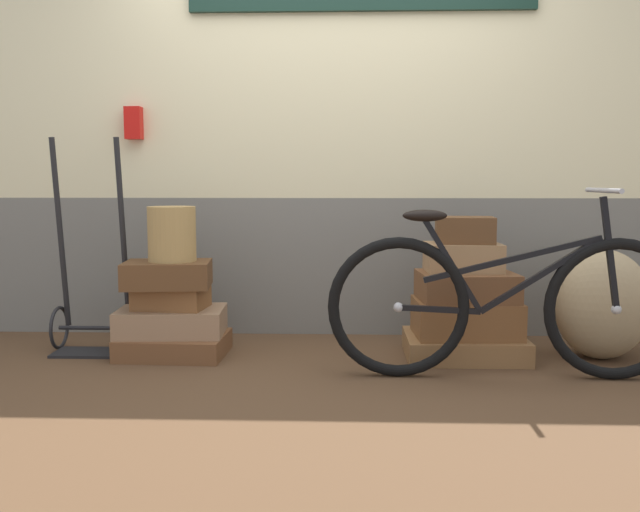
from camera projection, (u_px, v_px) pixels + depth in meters
name	position (u px, v px, depth m)	size (l,w,h in m)	color
ground	(324.00, 371.00, 3.67)	(8.71, 5.20, 0.06)	#513823
station_building	(331.00, 124.00, 4.36)	(6.71, 0.74, 2.68)	slate
suitcase_0	(174.00, 345.00, 3.88)	(0.59, 0.43, 0.12)	brown
suitcase_1	(172.00, 321.00, 3.89)	(0.59, 0.38, 0.15)	#937051
suitcase_2	(171.00, 297.00, 3.88)	(0.39, 0.28, 0.13)	brown
suitcase_3	(168.00, 274.00, 3.83)	(0.47, 0.33, 0.15)	brown
suitcase_4	(464.00, 346.00, 3.84)	(0.66, 0.49, 0.13)	olive
suitcase_5	(466.00, 318.00, 3.81)	(0.57, 0.39, 0.20)	brown
suitcase_6	(467.00, 286.00, 3.79)	(0.52, 0.38, 0.16)	brown
suitcase_7	(463.00, 257.00, 3.81)	(0.41, 0.30, 0.16)	#9E754C
suitcase_8	(465.00, 230.00, 3.79)	(0.32, 0.23, 0.15)	brown
wicker_basket	(172.00, 234.00, 3.83)	(0.27, 0.27, 0.31)	#A8844C
luggage_trolley	(93.00, 301.00, 3.97)	(0.45, 0.35, 1.23)	black
burlap_sack	(602.00, 304.00, 3.79)	(0.52, 0.44, 0.61)	tan
bicycle	(506.00, 305.00, 3.40)	(1.79, 0.46, 0.95)	black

